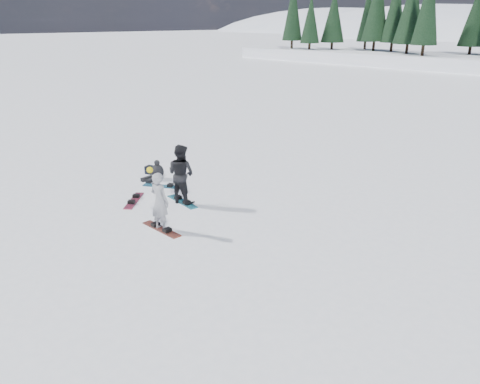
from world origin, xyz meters
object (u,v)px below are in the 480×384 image
(snowboarder_man, at_px, (181,174))
(snowboard_loose_b, at_px, (134,201))
(snowboarder_woman, at_px, (160,201))
(seated_rider, at_px, (156,172))
(snowboard_loose_c, at_px, (163,186))
(gear_bag, at_px, (151,170))

(snowboarder_man, xyz_separation_m, snowboard_loose_b, (-1.20, -1.09, -0.96))
(snowboarder_woman, distance_m, seated_rider, 4.65)
(snowboarder_woman, height_order, snowboard_loose_c, snowboarder_woman)
(gear_bag, distance_m, snowboard_loose_b, 2.95)
(seated_rider, distance_m, snowboard_loose_c, 0.96)
(snowboarder_woman, bearing_deg, seated_rider, -41.40)
(snowboarder_woman, relative_size, snowboard_loose_b, 1.24)
(seated_rider, relative_size, gear_bag, 2.05)
(snowboard_loose_b, bearing_deg, seated_rider, 174.28)
(seated_rider, bearing_deg, snowboarder_woman, -44.17)
(gear_bag, height_order, snowboard_loose_c, gear_bag)
(snowboarder_man, bearing_deg, snowboarder_woman, 112.12)
(snowboard_loose_c, xyz_separation_m, snowboard_loose_b, (0.49, -1.54, 0.00))
(seated_rider, height_order, gear_bag, seated_rider)
(snowboard_loose_c, bearing_deg, snowboard_loose_b, -103.25)
(snowboarder_woman, height_order, seated_rider, snowboarder_woman)
(snowboarder_man, relative_size, snowboard_loose_b, 1.30)
(gear_bag, height_order, snowboard_loose_b, gear_bag)
(snowboarder_woman, bearing_deg, snowboard_loose_b, -23.11)
(snowboard_loose_c, height_order, snowboard_loose_b, same)
(snowboarder_man, xyz_separation_m, seated_rider, (-2.55, 0.78, -0.69))
(snowboarder_woman, relative_size, snowboarder_man, 0.96)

